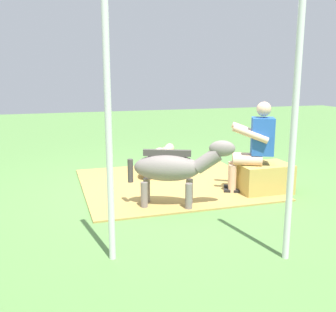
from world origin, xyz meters
name	(u,v)px	position (x,y,z in m)	size (l,w,h in m)	color
ground_plane	(176,189)	(0.00, 0.00, 0.00)	(24.00, 24.00, 0.00)	#568442
hay_patch	(171,184)	(-0.01, -0.27, 0.01)	(2.69, 2.54, 0.02)	#AD8C47
hay_bale	(263,178)	(-1.15, 0.50, 0.21)	(0.74, 0.51, 0.42)	tan
person_seated	(254,144)	(-1.00, 0.46, 0.71)	(0.72, 0.58, 1.30)	#D8AD8C
pony_standing	(174,168)	(0.27, 0.73, 0.52)	(1.27, 0.71, 0.88)	slate
pony_lying	(157,163)	(0.04, -0.93, 0.19)	(1.02, 1.23, 0.42)	beige
tent_pole_left	(294,131)	(-0.28, 2.38, 1.19)	(0.06, 0.06, 2.38)	silver
tent_pole_right	(109,132)	(1.26, 1.92, 1.19)	(0.06, 0.06, 2.38)	silver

